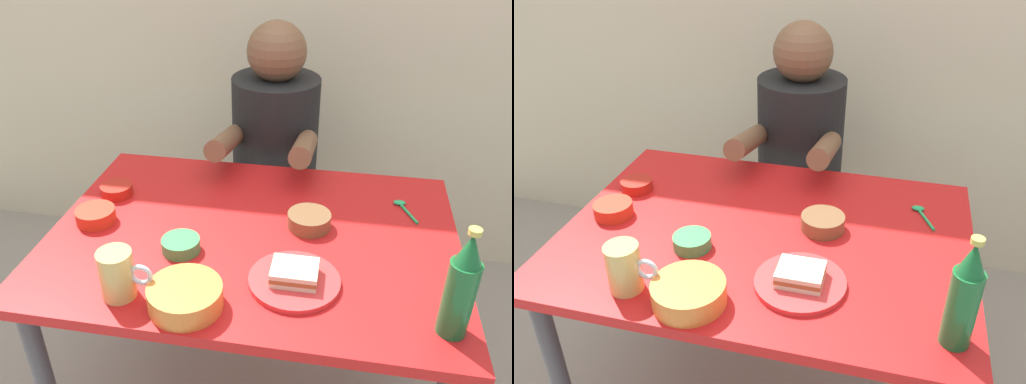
% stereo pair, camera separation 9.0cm
% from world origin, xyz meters
% --- Properties ---
extents(dining_table, '(1.10, 0.80, 0.74)m').
position_xyz_m(dining_table, '(0.00, 0.00, 0.65)').
color(dining_table, red).
rests_on(dining_table, ground).
extents(stool, '(0.34, 0.34, 0.45)m').
position_xyz_m(stool, '(-0.03, 0.63, 0.35)').
color(stool, '#4C4C51').
rests_on(stool, ground).
extents(person_seated, '(0.33, 0.56, 0.72)m').
position_xyz_m(person_seated, '(-0.03, 0.62, 0.77)').
color(person_seated, black).
rests_on(person_seated, stool).
extents(plate_orange, '(0.22, 0.22, 0.01)m').
position_xyz_m(plate_orange, '(0.14, -0.19, 0.75)').
color(plate_orange, red).
rests_on(plate_orange, dining_table).
extents(sandwich, '(0.11, 0.09, 0.04)m').
position_xyz_m(sandwich, '(0.14, -0.19, 0.77)').
color(sandwich, beige).
rests_on(sandwich, plate_orange).
extents(beer_mug, '(0.13, 0.08, 0.12)m').
position_xyz_m(beer_mug, '(-0.25, -0.30, 0.80)').
color(beer_mug, '#D1BC66').
rests_on(beer_mug, dining_table).
extents(beer_bottle, '(0.06, 0.06, 0.26)m').
position_xyz_m(beer_bottle, '(0.48, -0.28, 0.86)').
color(beer_bottle, '#19602D').
rests_on(beer_bottle, dining_table).
extents(condiment_bowl_brown, '(0.12, 0.12, 0.04)m').
position_xyz_m(condiment_bowl_brown, '(0.15, 0.06, 0.76)').
color(condiment_bowl_brown, brown).
rests_on(condiment_bowl_brown, dining_table).
extents(soup_bowl_orange, '(0.17, 0.17, 0.05)m').
position_xyz_m(soup_bowl_orange, '(-0.10, -0.31, 0.77)').
color(soup_bowl_orange, orange).
rests_on(soup_bowl_orange, dining_table).
extents(dip_bowl_green, '(0.10, 0.10, 0.03)m').
position_xyz_m(dip_bowl_green, '(-0.17, -0.11, 0.76)').
color(dip_bowl_green, '#388C4C').
rests_on(dip_bowl_green, dining_table).
extents(sauce_bowl_chili, '(0.11, 0.11, 0.04)m').
position_xyz_m(sauce_bowl_chili, '(-0.44, -0.02, 0.76)').
color(sauce_bowl_chili, red).
rests_on(sauce_bowl_chili, dining_table).
extents(sambal_bowl_red, '(0.10, 0.10, 0.03)m').
position_xyz_m(sambal_bowl_red, '(-0.45, 0.13, 0.76)').
color(sambal_bowl_red, '#B21E14').
rests_on(sambal_bowl_red, dining_table).
extents(spoon, '(0.07, 0.11, 0.01)m').
position_xyz_m(spoon, '(0.41, 0.20, 0.75)').
color(spoon, '#26A559').
rests_on(spoon, dining_table).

